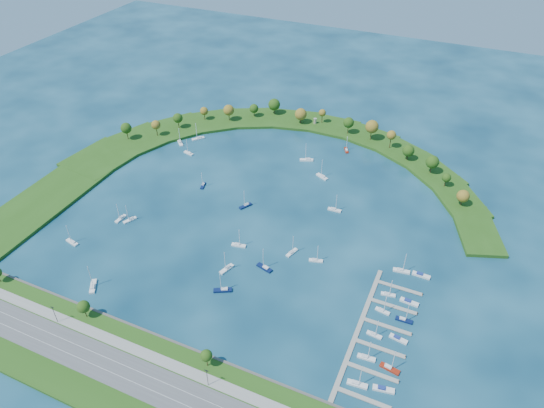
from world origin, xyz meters
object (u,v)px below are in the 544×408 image
at_px(harbor_tower, 315,121).
at_px(docked_boat_4, 374,334).
at_px(moored_boat_15, 121,218).
at_px(docked_boat_6, 383,310).
at_px(moored_boat_3, 307,159).
at_px(moored_boat_10, 239,245).
at_px(moored_boat_2, 130,220).
at_px(docked_boat_2, 366,357).
at_px(moored_boat_6, 180,143).
at_px(docked_boat_3, 390,368).
at_px(moored_boat_18, 316,260).
at_px(moored_boat_16, 93,286).
at_px(moored_boat_4, 334,209).
at_px(moored_boat_8, 72,242).
at_px(docked_boat_7, 404,320).
at_px(moored_boat_0, 198,138).
at_px(moored_boat_5, 227,268).
at_px(docked_boat_11, 421,275).
at_px(dock_system, 374,334).
at_px(moored_boat_7, 322,176).
at_px(moored_boat_1, 292,252).
at_px(docked_boat_0, 357,384).
at_px(moored_boat_9, 203,185).
at_px(docked_boat_1, 383,389).
at_px(moored_boat_13, 346,150).
at_px(moored_boat_11, 223,290).
at_px(docked_boat_8, 388,294).
at_px(docked_boat_10, 401,270).
at_px(moored_boat_12, 189,153).
at_px(moored_boat_14, 265,267).
at_px(docked_boat_9, 409,302).
at_px(docked_boat_5, 398,339).

distance_m(harbor_tower, docked_boat_4, 199.99).
height_order(moored_boat_15, docked_boat_6, moored_boat_15).
height_order(moored_boat_3, moored_boat_10, moored_boat_3).
relative_size(moored_boat_2, docked_boat_2, 1.02).
relative_size(moored_boat_6, docked_boat_3, 1.02).
height_order(moored_boat_3, moored_boat_18, moored_boat_3).
height_order(moored_boat_16, docked_boat_2, moored_boat_16).
xyz_separation_m(moored_boat_4, moored_boat_15, (-112.34, -59.39, -0.01)).
height_order(moored_boat_8, docked_boat_7, moored_boat_8).
height_order(moored_boat_0, moored_boat_5, moored_boat_0).
bearing_deg(docked_boat_11, dock_system, -103.26).
height_order(moored_boat_7, docked_boat_4, moored_boat_7).
xyz_separation_m(moored_boat_1, docked_boat_4, (54.77, -35.35, -0.03)).
bearing_deg(dock_system, docked_boat_2, -89.07).
bearing_deg(moored_boat_1, docked_boat_0, -120.79).
bearing_deg(moored_boat_9, moored_boat_0, -161.38).
bearing_deg(moored_boat_2, docked_boat_1, 100.32).
relative_size(moored_boat_1, moored_boat_13, 1.04).
bearing_deg(moored_boat_7, moored_boat_11, 110.75).
relative_size(moored_boat_8, moored_boat_15, 1.04).
relative_size(moored_boat_4, docked_boat_0, 0.95).
relative_size(moored_boat_2, moored_boat_11, 0.88).
bearing_deg(dock_system, moored_boat_4, 119.52).
height_order(moored_boat_3, docked_boat_8, moored_boat_3).
bearing_deg(moored_boat_5, docked_boat_10, 130.84).
relative_size(moored_boat_6, moored_boat_7, 0.98).
relative_size(moored_boat_12, moored_boat_14, 0.86).
bearing_deg(moored_boat_4, moored_boat_10, -128.38).
bearing_deg(docked_boat_7, docked_boat_2, -112.27).
xyz_separation_m(moored_boat_7, docked_boat_8, (64.34, -84.63, -0.08)).
xyz_separation_m(dock_system, moored_boat_4, (-45.41, 80.19, 0.55)).
xyz_separation_m(moored_boat_18, docked_boat_3, (51.32, -49.45, 0.05)).
xyz_separation_m(moored_boat_12, moored_boat_16, (24.27, -129.57, 0.07)).
bearing_deg(docked_boat_9, moored_boat_1, 176.41).
xyz_separation_m(moored_boat_7, docked_boat_10, (66.71, -65.77, -0.02)).
height_order(docked_boat_5, docked_boat_11, docked_boat_11).
bearing_deg(moored_boat_1, moored_boat_7, 25.29).
bearing_deg(moored_boat_2, docked_boat_11, 125.05).
xyz_separation_m(moored_boat_4, docked_boat_7, (56.13, -66.81, -0.01)).
relative_size(moored_boat_3, moored_boat_7, 1.03).
height_order(moored_boat_1, docked_boat_2, moored_boat_1).
bearing_deg(moored_boat_0, docked_boat_2, 91.56).
relative_size(moored_boat_8, docked_boat_7, 1.04).
distance_m(moored_boat_2, moored_boat_15, 5.97).
distance_m(dock_system, moored_boat_4, 92.16).
bearing_deg(moored_boat_11, moored_boat_10, -103.79).
bearing_deg(docked_boat_2, moored_boat_9, 143.55).
distance_m(docked_boat_7, docked_boat_10, 32.69).
height_order(moored_boat_11, docked_boat_0, moored_boat_11).
bearing_deg(docked_boat_5, docked_boat_1, -81.07).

